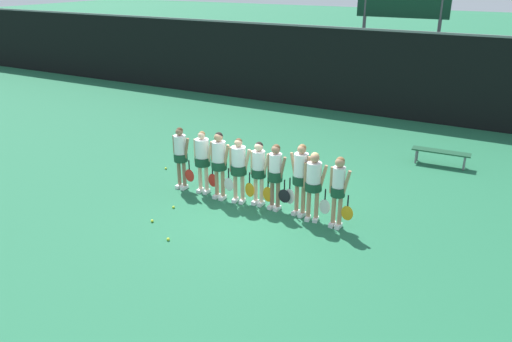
# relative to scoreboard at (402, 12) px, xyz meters

# --- Properties ---
(ground_plane) EXTENTS (140.00, 140.00, 0.00)m
(ground_plane) POSITION_rel_scoreboard_xyz_m (-0.54, -11.35, -3.96)
(ground_plane) COLOR #216642
(fence_windscreen) EXTENTS (60.00, 0.08, 3.44)m
(fence_windscreen) POSITION_rel_scoreboard_xyz_m (-0.54, -1.69, -2.23)
(fence_windscreen) COLOR black
(fence_windscreen) RESTS_ON ground_plane
(scoreboard) EXTENTS (3.72, 0.15, 5.07)m
(scoreboard) POSITION_rel_scoreboard_xyz_m (0.00, 0.00, 0.00)
(scoreboard) COLOR #515156
(scoreboard) RESTS_ON ground_plane
(bench_courtside) EXTENTS (1.71, 0.44, 0.46)m
(bench_courtside) POSITION_rel_scoreboard_xyz_m (3.05, -6.20, -3.57)
(bench_courtside) COLOR #19472D
(bench_courtside) RESTS_ON ground_plane
(player_0) EXTENTS (0.65, 0.37, 1.72)m
(player_0) POSITION_rel_scoreboard_xyz_m (-2.82, -11.36, -2.95)
(player_0) COLOR #8C664C
(player_0) RESTS_ON ground_plane
(player_1) EXTENTS (0.69, 0.41, 1.71)m
(player_1) POSITION_rel_scoreboard_xyz_m (-2.15, -11.31, -2.95)
(player_1) COLOR beige
(player_1) RESTS_ON ground_plane
(player_2) EXTENTS (0.67, 0.40, 1.80)m
(player_2) POSITION_rel_scoreboard_xyz_m (-1.56, -11.42, -2.88)
(player_2) COLOR tan
(player_2) RESTS_ON ground_plane
(player_3) EXTENTS (0.67, 0.41, 1.71)m
(player_3) POSITION_rel_scoreboard_xyz_m (-1.01, -11.36, -2.95)
(player_3) COLOR tan
(player_3) RESTS_ON ground_plane
(player_4) EXTENTS (0.65, 0.37, 1.67)m
(player_4) POSITION_rel_scoreboard_xyz_m (-0.50, -11.25, -2.98)
(player_4) COLOR beige
(player_4) RESTS_ON ground_plane
(player_5) EXTENTS (0.65, 0.36, 1.70)m
(player_5) POSITION_rel_scoreboard_xyz_m (-0.02, -11.29, -2.96)
(player_5) COLOR #8C664C
(player_5) RESTS_ON ground_plane
(player_6) EXTENTS (0.66, 0.39, 1.81)m
(player_6) POSITION_rel_scoreboard_xyz_m (0.64, -11.29, -2.88)
(player_6) COLOR tan
(player_6) RESTS_ON ground_plane
(player_7) EXTENTS (0.66, 0.40, 1.71)m
(player_7) POSITION_rel_scoreboard_xyz_m (1.03, -11.40, -2.94)
(player_7) COLOR tan
(player_7) RESTS_ON ground_plane
(player_8) EXTENTS (0.61, 0.33, 1.72)m
(player_8) POSITION_rel_scoreboard_xyz_m (1.64, -11.44, -2.95)
(player_8) COLOR tan
(player_8) RESTS_ON ground_plane
(tennis_ball_0) EXTENTS (0.07, 0.07, 0.07)m
(tennis_ball_0) POSITION_rel_scoreboard_xyz_m (-0.91, -9.92, -3.93)
(tennis_ball_0) COLOR #CCE033
(tennis_ball_0) RESTS_ON ground_plane
(tennis_ball_1) EXTENTS (0.07, 0.07, 0.07)m
(tennis_ball_1) POSITION_rel_scoreboard_xyz_m (-2.25, -13.33, -3.93)
(tennis_ball_1) COLOR #CCE033
(tennis_ball_1) RESTS_ON ground_plane
(tennis_ball_2) EXTENTS (0.07, 0.07, 0.07)m
(tennis_ball_2) POSITION_rel_scoreboard_xyz_m (-2.27, -12.49, -3.93)
(tennis_ball_2) COLOR #CCE033
(tennis_ball_2) RESTS_ON ground_plane
(tennis_ball_3) EXTENTS (0.07, 0.07, 0.07)m
(tennis_ball_3) POSITION_rel_scoreboard_xyz_m (0.75, -10.39, -3.93)
(tennis_ball_3) COLOR #CCE033
(tennis_ball_3) RESTS_ON ground_plane
(tennis_ball_4) EXTENTS (0.07, 0.07, 0.07)m
(tennis_ball_4) POSITION_rel_scoreboard_xyz_m (-1.38, -13.84, -3.93)
(tennis_ball_4) COLOR #CCE033
(tennis_ball_4) RESTS_ON ground_plane
(tennis_ball_5) EXTENTS (0.06, 0.06, 0.06)m
(tennis_ball_5) POSITION_rel_scoreboard_xyz_m (-4.08, -10.49, -3.93)
(tennis_ball_5) COLOR #CCE033
(tennis_ball_5) RESTS_ON ground_plane
(tennis_ball_6) EXTENTS (0.07, 0.07, 0.07)m
(tennis_ball_6) POSITION_rel_scoreboard_xyz_m (-3.54, -10.33, -3.93)
(tennis_ball_6) COLOR #CCE033
(tennis_ball_6) RESTS_ON ground_plane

